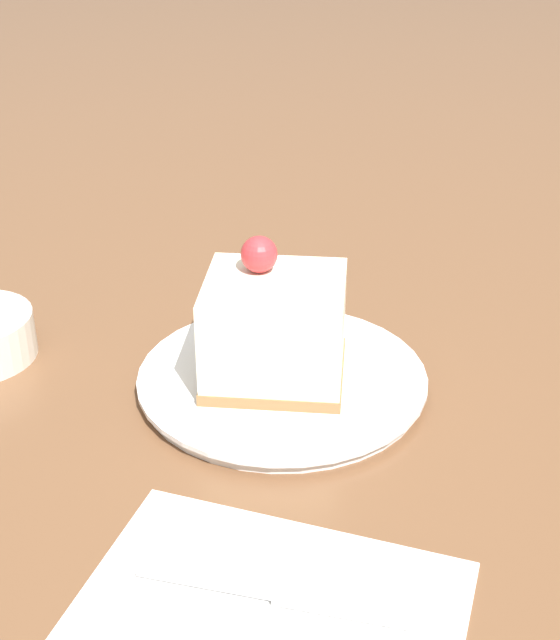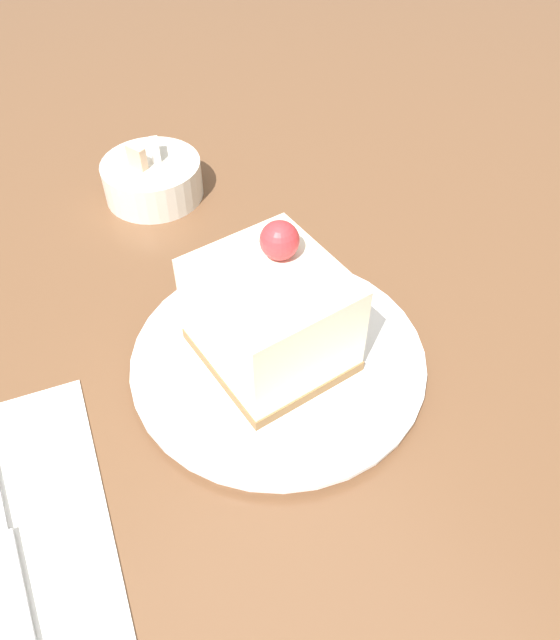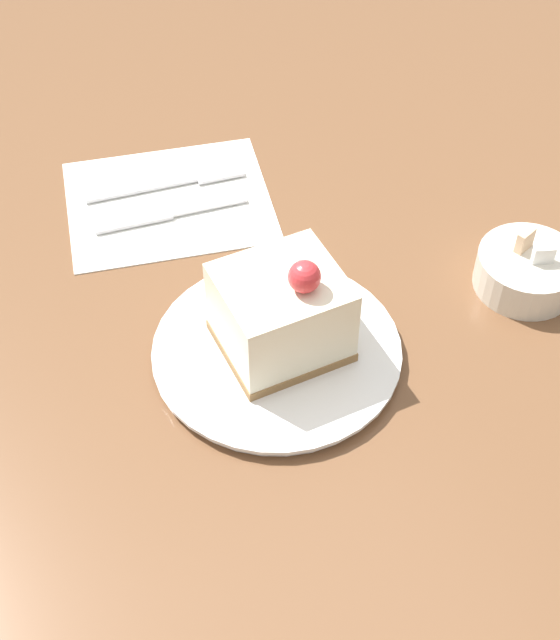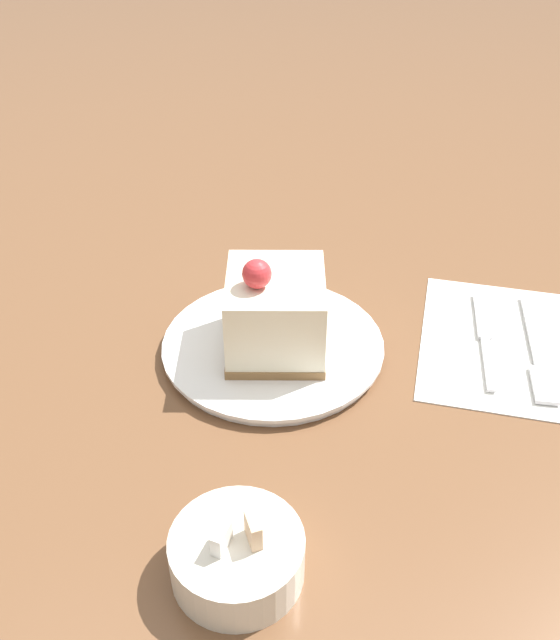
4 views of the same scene
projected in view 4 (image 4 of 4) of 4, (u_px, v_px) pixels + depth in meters
ground_plane at (298, 344)px, 0.74m from camera, size 4.00×4.00×0.00m
plate at (273, 346)px, 0.72m from camera, size 0.22×0.22×0.01m
cake_slice at (275, 312)px, 0.69m from camera, size 0.10×0.11×0.11m
napkin at (509, 344)px, 0.73m from camera, size 0.22×0.25×0.00m
fork at (537, 355)px, 0.71m from camera, size 0.04×0.17×0.00m
knife at (484, 329)px, 0.75m from camera, size 0.04×0.16×0.00m
sugar_bowl at (237, 556)px, 0.51m from camera, size 0.10×0.10×0.06m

